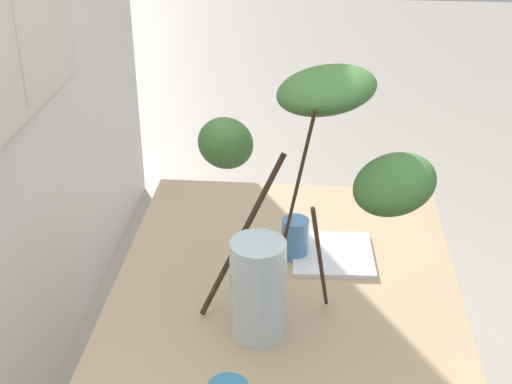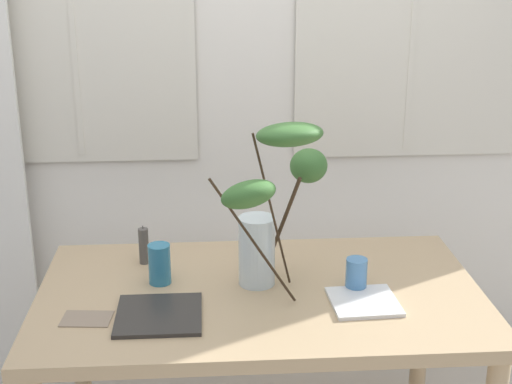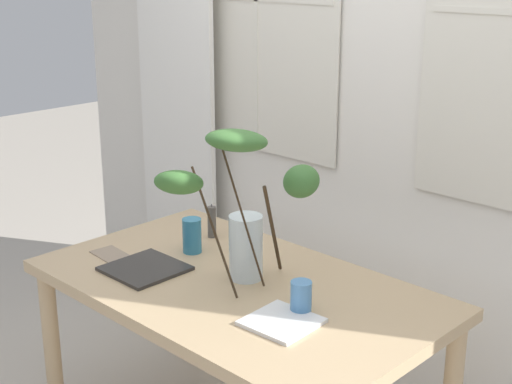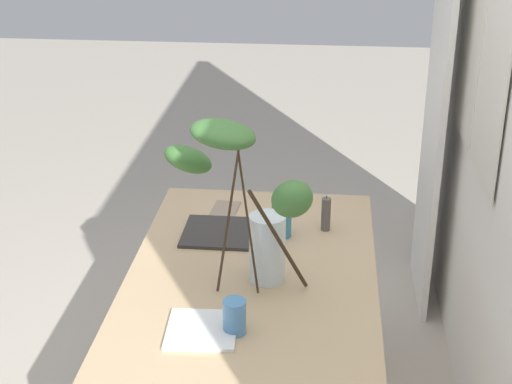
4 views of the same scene
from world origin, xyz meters
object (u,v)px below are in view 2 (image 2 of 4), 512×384
at_px(plate_square_right, 364,302).
at_px(pillar_candle, 144,246).
at_px(dining_table, 260,313).
at_px(drinking_glass_blue_right, 356,274).
at_px(drinking_glass_blue_left, 160,264).
at_px(plate_square_left, 159,315).
at_px(vase_with_branches, 272,200).

height_order(plate_square_right, pillar_candle, pillar_candle).
relative_size(dining_table, drinking_glass_blue_right, 13.33).
bearing_deg(drinking_glass_blue_left, dining_table, -13.84).
xyz_separation_m(plate_square_left, pillar_candle, (-0.08, 0.43, 0.06)).
bearing_deg(drinking_glass_blue_left, plate_square_left, -87.92).
distance_m(plate_square_right, pillar_candle, 0.86).
xyz_separation_m(drinking_glass_blue_right, plate_square_left, (-0.68, -0.15, -0.05)).
height_order(plate_square_left, pillar_candle, pillar_candle).
bearing_deg(drinking_glass_blue_left, plate_square_right, -16.77).
xyz_separation_m(vase_with_branches, drinking_glass_blue_right, (0.30, -0.00, -0.28)).
bearing_deg(drinking_glass_blue_right, dining_table, 177.13).
relative_size(dining_table, plate_square_right, 6.95).
relative_size(plate_square_left, pillar_candle, 1.83).
height_order(vase_with_branches, plate_square_left, vase_with_branches).
xyz_separation_m(plate_square_right, pillar_candle, (-0.77, 0.39, 0.06)).
bearing_deg(dining_table, plate_square_right, -19.68).
bearing_deg(vase_with_branches, drinking_glass_blue_right, -0.43).
relative_size(drinking_glass_blue_right, plate_square_right, 0.52).
bearing_deg(plate_square_right, pillar_candle, 153.28).
distance_m(vase_with_branches, drinking_glass_blue_left, 0.49).
distance_m(dining_table, drinking_glass_blue_right, 0.37).
height_order(dining_table, plate_square_right, plate_square_right).
xyz_separation_m(dining_table, drinking_glass_blue_left, (-0.35, 0.09, 0.16)).
xyz_separation_m(vase_with_branches, pillar_candle, (-0.46, 0.28, -0.27)).
relative_size(drinking_glass_blue_left, drinking_glass_blue_right, 1.25).
distance_m(vase_with_branches, plate_square_right, 0.47).
bearing_deg(plate_square_left, plate_square_right, 3.79).
bearing_deg(dining_table, drinking_glass_blue_right, -2.87).
height_order(drinking_glass_blue_right, plate_square_right, drinking_glass_blue_right).
distance_m(dining_table, vase_with_branches, 0.44).
relative_size(drinking_glass_blue_left, plate_square_right, 0.65).
bearing_deg(vase_with_branches, drinking_glass_blue_left, 165.49).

